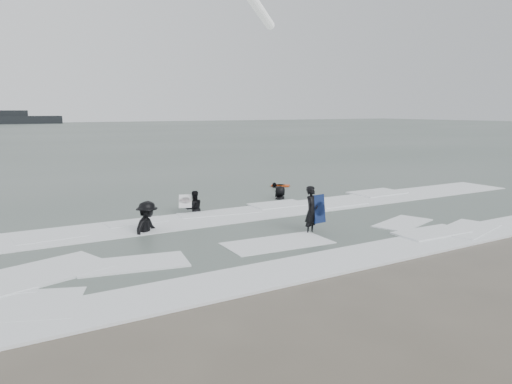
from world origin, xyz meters
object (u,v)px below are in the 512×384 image
surfer_right_near (275,189)px  surfer_centre (311,234)px  surfer_wading (194,213)px  surfer_breaker (148,234)px  vessel_horizon (8,119)px  surfer_right_far (280,200)px

surfer_right_near → surfer_centre: bearing=34.9°
surfer_wading → surfer_right_near: bearing=-145.1°
surfer_breaker → vessel_horizon: (6.83, 144.76, 1.45)m
surfer_breaker → surfer_right_far: bearing=-17.9°
surfer_wading → surfer_right_near: size_ratio=0.99×
surfer_wading → surfer_breaker: surfer_breaker is taller
surfer_right_near → vessel_horizon: vessel_horizon is taller
surfer_centre → surfer_right_far: size_ratio=0.92×
surfer_breaker → surfer_right_near: (8.97, 6.06, 0.00)m
surfer_right_far → surfer_right_near: bearing=-161.4°
surfer_breaker → surfer_right_far: (7.36, 3.08, 0.00)m
surfer_centre → vessel_horizon: bearing=62.1°
surfer_wading → surfer_right_far: 4.69m
surfer_centre → vessel_horizon: 147.61m
surfer_centre → surfer_wading: (-2.03, 5.16, 0.00)m
surfer_centre → surfer_right_far: (2.60, 5.90, 0.00)m
surfer_breaker → surfer_right_near: size_ratio=1.33×
surfer_breaker → surfer_wading: bearing=-0.0°
surfer_right_far → surfer_wading: bearing=-33.8°
surfer_wading → vessel_horizon: size_ratio=0.05×
surfer_wading → surfer_right_far: size_ratio=0.81×
surfer_wading → surfer_breaker: (-2.73, -2.34, 0.00)m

